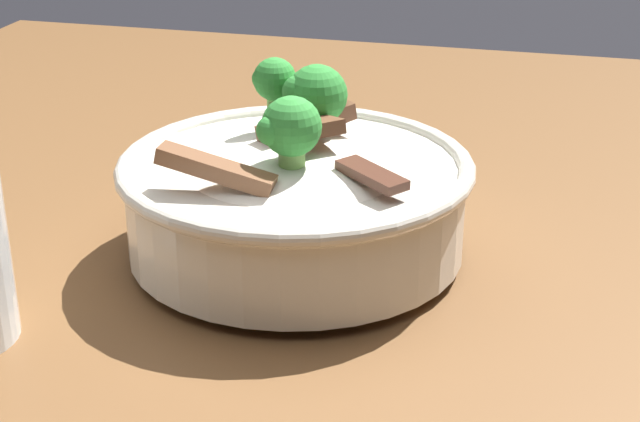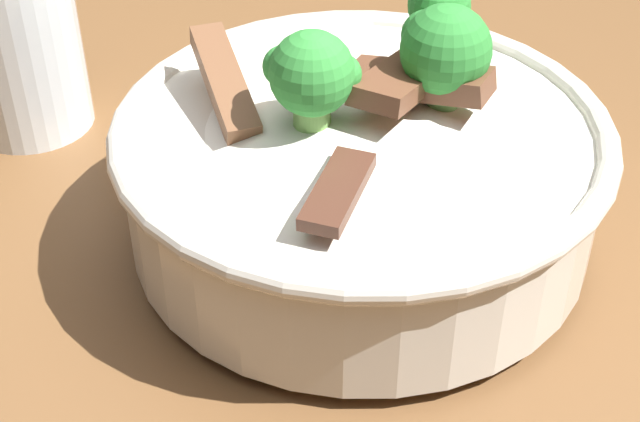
# 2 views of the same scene
# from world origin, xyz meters

# --- Properties ---
(dining_table) EXTENTS (1.18, 1.00, 0.78)m
(dining_table) POSITION_xyz_m (0.00, 0.00, 0.67)
(dining_table) COLOR brown
(dining_table) RESTS_ON ground
(rice_bowl) EXTENTS (0.25, 0.25, 0.13)m
(rice_bowl) POSITION_xyz_m (-0.03, -0.07, 0.82)
(rice_bowl) COLOR silver
(rice_bowl) RESTS_ON dining_table
(drinking_glass) EXTENTS (0.08, 0.08, 0.13)m
(drinking_glass) POSITION_xyz_m (-0.19, 0.10, 0.83)
(drinking_glass) COLOR white
(drinking_glass) RESTS_ON dining_table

